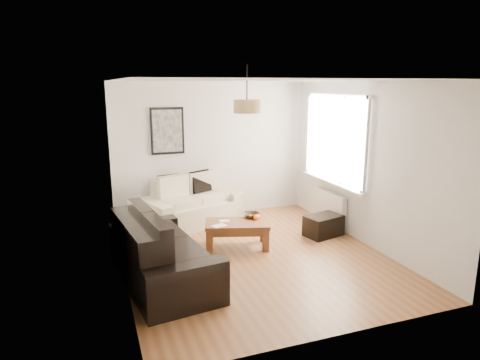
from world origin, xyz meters
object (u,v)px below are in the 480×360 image
object	(u,v)px
loveseat_cream	(192,201)
coffee_table	(237,234)
ottoman	(323,226)
sofa_leather	(162,249)

from	to	relation	value
loveseat_cream	coffee_table	world-z (taller)	loveseat_cream
ottoman	coffee_table	bearing A→B (deg)	179.16
loveseat_cream	sofa_leather	xyz separation A→B (m)	(-0.91, -2.15, 0.01)
loveseat_cream	sofa_leather	bearing A→B (deg)	-131.34
loveseat_cream	ottoman	xyz separation A→B (m)	(1.97, -1.38, -0.25)
sofa_leather	ottoman	bearing A→B (deg)	-82.96
sofa_leather	coffee_table	distance (m)	1.55
loveseat_cream	ottoman	bearing A→B (deg)	-53.39
coffee_table	loveseat_cream	bearing A→B (deg)	106.50
sofa_leather	coffee_table	xyz separation A→B (m)	(1.32, 0.79, -0.23)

